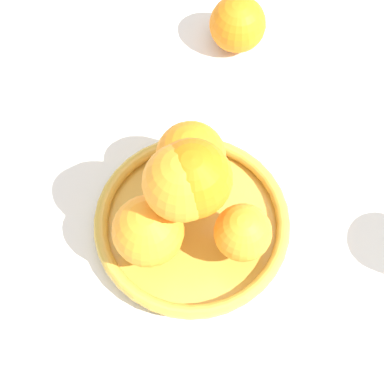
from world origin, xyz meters
name	(u,v)px	position (x,y,z in m)	size (l,w,h in m)	color
ground_plane	(192,229)	(0.00, 0.00, 0.00)	(4.00, 4.00, 0.00)	silver
fruit_bowl	(192,224)	(0.00, 0.00, 0.01)	(0.23, 0.23, 0.03)	gold
orange_pile	(185,190)	(0.01, -0.01, 0.10)	(0.17, 0.18, 0.14)	orange
stray_orange	(238,24)	(-0.16, -0.24, 0.04)	(0.08, 0.08, 0.08)	orange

